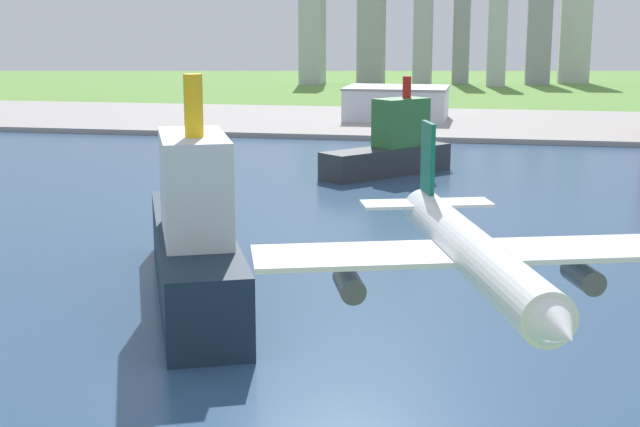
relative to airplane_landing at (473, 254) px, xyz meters
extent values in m
plane|color=#5E913C|center=(-8.48, 207.10, -32.84)|extent=(2400.00, 2400.00, 0.00)
cube|color=#2D4C70|center=(-8.48, 147.10, -32.77)|extent=(840.00, 360.00, 0.15)
cube|color=#9D9692|center=(-8.48, 397.10, -31.59)|extent=(840.00, 140.00, 2.50)
cylinder|color=white|center=(-0.14, 0.45, 0.16)|extent=(16.53, 40.23, 4.43)
cone|color=white|center=(6.54, -20.69, 0.16)|extent=(5.48, 5.91, 4.20)
cube|color=white|center=(-0.76, 2.40, -0.51)|extent=(41.90, 20.96, 0.50)
cube|color=#0C5947|center=(-5.68, 17.95, 5.02)|extent=(1.95, 4.82, 10.62)
cube|color=white|center=(-5.68, 17.95, 1.04)|extent=(15.46, 8.74, 0.36)
cylinder|color=#4C4F54|center=(10.59, 4.70, -2.94)|extent=(4.04, 6.18, 2.43)
cylinder|color=#4C4F54|center=(-11.36, -2.24, -2.94)|extent=(4.04, 6.18, 2.43)
cube|color=#2D3338|center=(-35.62, 235.17, -27.84)|extent=(44.13, 48.47, 9.71)
cube|color=#337238|center=(-31.23, 240.30, -14.34)|extent=(20.58, 21.47, 17.28)
cylinder|color=red|center=(-29.51, 242.31, -1.82)|extent=(3.09, 3.09, 7.77)
cube|color=#192838|center=(-56.34, 83.12, -25.60)|extent=(43.42, 78.15, 14.19)
cube|color=silver|center=(-53.12, 75.39, -8.84)|extent=(21.94, 30.76, 19.33)
cylinder|color=yellow|center=(-51.60, 71.75, 6.50)|extent=(3.42, 3.42, 11.35)
cube|color=silver|center=(-49.89, 400.79, -22.24)|extent=(53.36, 41.65, 16.20)
cube|color=gray|center=(-49.89, 400.79, -13.54)|extent=(54.43, 42.48, 1.20)
cube|color=#AEB3B7|center=(-156.31, 700.04, 8.67)|extent=(19.39, 26.65, 83.03)
cube|color=#ADACB6|center=(-60.07, 700.08, 27.42)|extent=(14.87, 24.33, 120.52)
cube|color=#9D9EA7|center=(-28.54, 725.33, 12.13)|extent=(14.23, 16.78, 89.95)
cube|color=#B7B8BF|center=(2.12, 702.05, 4.40)|extent=(15.70, 18.67, 74.49)
cube|color=#9796A1|center=(37.54, 730.72, 4.56)|extent=(20.74, 19.89, 74.80)
cube|color=silver|center=(69.72, 754.85, 12.57)|extent=(26.62, 18.44, 90.83)
camera|label=1|loc=(1.39, -83.00, 21.41)|focal=50.54mm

